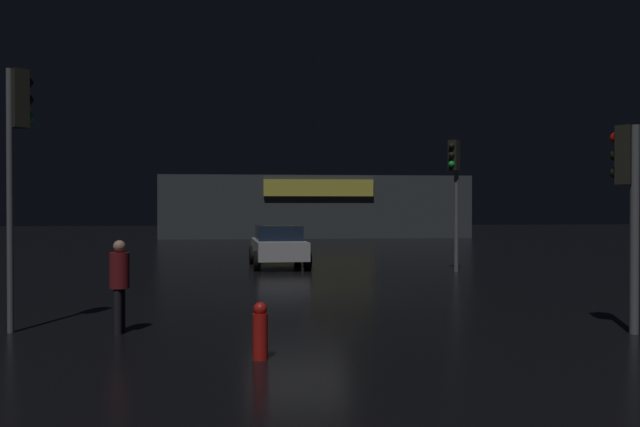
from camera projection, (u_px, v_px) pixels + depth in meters
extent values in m
plane|color=black|center=(298.00, 294.00, 17.23)|extent=(120.00, 120.00, 0.00)
cube|color=#33383D|center=(313.00, 207.00, 49.73)|extent=(21.14, 7.39, 4.27)
cube|color=#E5D84C|center=(319.00, 188.00, 45.89)|extent=(7.34, 0.24, 1.12)
cylinder|color=#595B60|center=(456.00, 206.00, 23.03)|extent=(0.15, 0.15, 4.39)
cube|color=black|center=(454.00, 155.00, 22.90)|extent=(0.41, 0.41, 1.01)
sphere|color=black|center=(452.00, 146.00, 22.77)|extent=(0.20, 0.20, 0.20)
sphere|color=black|center=(452.00, 155.00, 22.78)|extent=(0.20, 0.20, 0.20)
sphere|color=#19D13F|center=(451.00, 164.00, 22.78)|extent=(0.20, 0.20, 0.20)
cylinder|color=#595B60|center=(10.00, 201.00, 11.98)|extent=(0.11, 0.11, 4.60)
cube|color=black|center=(18.00, 99.00, 12.08)|extent=(0.41, 0.41, 1.02)
sphere|color=black|center=(27.00, 83.00, 12.19)|extent=(0.20, 0.20, 0.20)
sphere|color=black|center=(27.00, 100.00, 12.20)|extent=(0.20, 0.20, 0.20)
sphere|color=#19D13F|center=(28.00, 117.00, 12.20)|extent=(0.20, 0.20, 0.20)
cylinder|color=#595B60|center=(634.00, 230.00, 11.87)|extent=(0.16, 0.16, 3.60)
cube|color=black|center=(625.00, 155.00, 11.96)|extent=(0.41, 0.41, 1.02)
sphere|color=red|center=(616.00, 138.00, 12.07)|extent=(0.20, 0.20, 0.20)
sphere|color=black|center=(616.00, 156.00, 12.07)|extent=(0.20, 0.20, 0.20)
sphere|color=black|center=(616.00, 173.00, 12.07)|extent=(0.20, 0.20, 0.20)
cube|color=#B7B7BF|center=(279.00, 249.00, 24.90)|extent=(1.93, 4.29, 0.63)
cube|color=black|center=(279.00, 233.00, 24.86)|extent=(1.65, 1.99, 0.52)
cylinder|color=black|center=(252.00, 255.00, 26.14)|extent=(0.25, 0.69, 0.68)
cylinder|color=black|center=(298.00, 255.00, 26.41)|extent=(0.25, 0.69, 0.68)
cylinder|color=black|center=(257.00, 261.00, 23.40)|extent=(0.25, 0.69, 0.68)
cylinder|color=black|center=(308.00, 260.00, 23.67)|extent=(0.25, 0.69, 0.68)
cylinder|color=black|center=(121.00, 310.00, 12.03)|extent=(0.14, 0.14, 0.78)
cylinder|color=black|center=(118.00, 311.00, 11.87)|extent=(0.14, 0.14, 0.78)
cylinder|color=maroon|center=(119.00, 270.00, 11.94)|extent=(0.39, 0.39, 0.62)
sphere|color=tan|center=(119.00, 246.00, 11.93)|extent=(0.21, 0.21, 0.21)
cylinder|color=red|center=(260.00, 337.00, 9.90)|extent=(0.22, 0.22, 0.66)
sphere|color=red|center=(260.00, 309.00, 9.90)|extent=(0.20, 0.20, 0.20)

